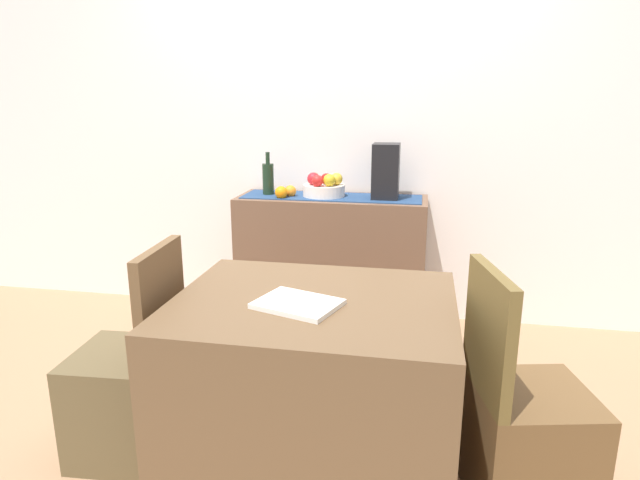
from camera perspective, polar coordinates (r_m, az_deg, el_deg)
ground_plane at (r=2.84m, az=-2.20°, el=-16.21°), size 6.40×6.40×0.02m
room_wall_rear at (r=3.60m, az=1.90°, el=13.15°), size 6.40×0.06×2.70m
sideboard_console at (r=3.49m, az=1.21°, el=-2.34°), size 1.18×0.42×0.85m
table_runner at (r=3.39m, az=1.25°, el=4.58°), size 1.11×0.32×0.01m
fruit_bowl at (r=3.39m, az=0.42°, el=5.26°), size 0.26×0.26×0.07m
apple_right at (r=3.40m, az=0.68°, el=6.46°), size 0.07×0.07×0.07m
apple_center at (r=3.32m, az=0.92°, el=6.32°), size 0.08×0.08×0.08m
apple_front at (r=3.37m, az=-0.70°, el=6.48°), size 0.08×0.08×0.08m
apple_left at (r=3.37m, az=1.76°, el=6.45°), size 0.08×0.08×0.08m
apple_upper at (r=3.44m, az=-0.64°, el=6.58°), size 0.07×0.07×0.07m
apple_rear at (r=3.31m, az=-0.27°, el=6.27°), size 0.07×0.07×0.07m
wine_bottle at (r=3.46m, az=-5.49°, el=6.47°), size 0.07×0.07×0.27m
coffee_maker at (r=3.33m, az=6.94°, el=7.17°), size 0.16×0.18×0.34m
orange_loose_far at (r=3.40m, az=-3.14°, el=5.17°), size 0.07×0.07×0.07m
orange_loose_end at (r=3.34m, az=-4.11°, el=5.02°), size 0.08×0.08×0.08m
dining_table at (r=2.15m, az=-0.65°, el=-15.50°), size 1.03×0.83×0.74m
open_book at (r=1.92m, az=-2.37°, el=-6.74°), size 0.33×0.29×0.02m
chair_near_window at (r=2.46m, az=-19.37°, el=-15.04°), size 0.43×0.43×0.90m
chair_by_corner at (r=2.21m, az=20.74°, el=-18.86°), size 0.48×0.48×0.90m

